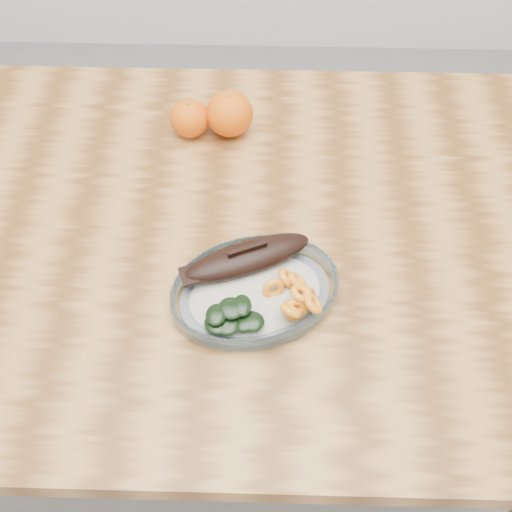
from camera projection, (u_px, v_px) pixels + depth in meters
name	position (u px, v px, depth m)	size (l,w,h in m)	color
ground	(228.00, 414.00, 1.62)	(3.00, 3.00, 0.00)	slate
dining_table	(214.00, 267.00, 1.09)	(1.20, 0.80, 0.75)	brown
plated_meal	(255.00, 289.00, 0.93)	(0.56, 0.56, 0.08)	white
orange_left	(190.00, 118.00, 1.11)	(0.07, 0.07, 0.07)	#DC5004
orange_right	(230.00, 114.00, 1.11)	(0.08, 0.08, 0.08)	#DC5004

